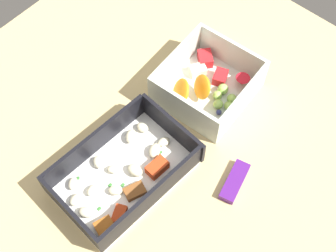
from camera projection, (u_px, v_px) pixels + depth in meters
table_surface at (167, 145)px, 76.01cm from camera, size 80.00×80.00×2.00cm
pasta_container at (124, 173)px, 70.58cm from camera, size 21.98×14.94×5.55cm
fruit_bowl at (207, 85)px, 78.08cm from camera, size 15.84×15.04×6.50cm
candy_bar at (235, 181)px, 71.07cm from camera, size 7.37×3.98×1.20cm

